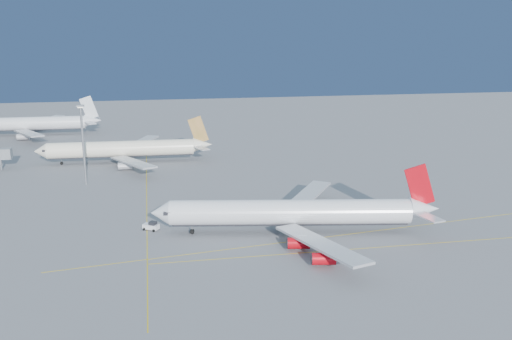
{
  "coord_description": "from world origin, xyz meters",
  "views": [
    {
      "loc": [
        -38.32,
        -118.33,
        44.19
      ],
      "look_at": [
        -10.61,
        28.51,
        7.0
      ],
      "focal_mm": 40.0,
      "sensor_mm": 36.0,
      "label": 1
    }
  ],
  "objects_px": {
    "airliner_virgin": "(296,213)",
    "airliner_etihad": "(125,149)",
    "pushback_tug": "(151,226)",
    "light_mast": "(83,138)",
    "airliner_third": "(28,124)"
  },
  "relations": [
    {
      "from": "airliner_virgin",
      "to": "airliner_third",
      "type": "height_order",
      "value": "airliner_third"
    },
    {
      "from": "airliner_virgin",
      "to": "airliner_etihad",
      "type": "distance_m",
      "value": 86.83
    },
    {
      "from": "pushback_tug",
      "to": "light_mast",
      "type": "distance_m",
      "value": 48.53
    },
    {
      "from": "airliner_etihad",
      "to": "light_mast",
      "type": "bearing_deg",
      "value": -110.23
    },
    {
      "from": "pushback_tug",
      "to": "airliner_third",
      "type": "bearing_deg",
      "value": 143.56
    },
    {
      "from": "airliner_virgin",
      "to": "airliner_etihad",
      "type": "height_order",
      "value": "airliner_virgin"
    },
    {
      "from": "pushback_tug",
      "to": "airliner_virgin",
      "type": "bearing_deg",
      "value": 18.13
    },
    {
      "from": "light_mast",
      "to": "airliner_third",
      "type": "bearing_deg",
      "value": 110.28
    },
    {
      "from": "airliner_third",
      "to": "light_mast",
      "type": "height_order",
      "value": "light_mast"
    },
    {
      "from": "airliner_etihad",
      "to": "light_mast",
      "type": "xyz_separation_m",
      "value": [
        -10.59,
        -26.34,
        8.98
      ]
    },
    {
      "from": "airliner_etihad",
      "to": "light_mast",
      "type": "height_order",
      "value": "light_mast"
    },
    {
      "from": "light_mast",
      "to": "airliner_etihad",
      "type": "bearing_deg",
      "value": 68.09
    },
    {
      "from": "airliner_etihad",
      "to": "pushback_tug",
      "type": "bearing_deg",
      "value": -81.93
    },
    {
      "from": "airliner_etihad",
      "to": "pushback_tug",
      "type": "distance_m",
      "value": 69.94
    },
    {
      "from": "airliner_virgin",
      "to": "airliner_etihad",
      "type": "bearing_deg",
      "value": 126.41
    }
  ]
}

